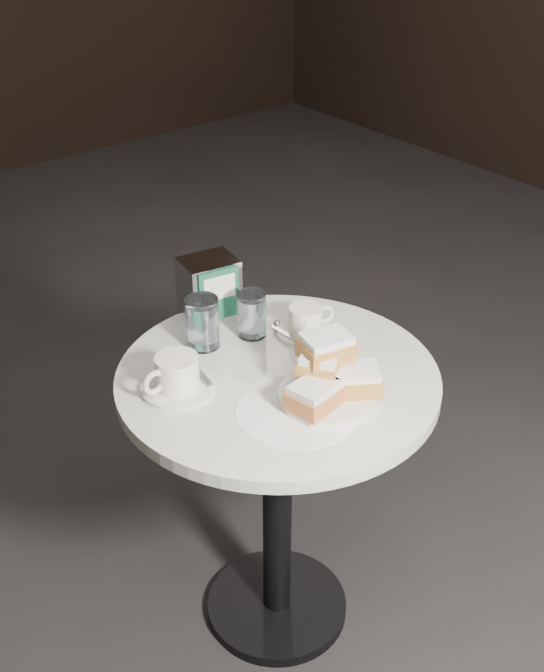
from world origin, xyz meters
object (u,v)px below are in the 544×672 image
(cafe_table, at_px, (278,445))
(napkin_dispenser, at_px, (209,288))
(coffee_cup_right, at_px, (306,322))
(beignet_plate, at_px, (329,378))
(water_glass_right, at_px, (252,315))
(water_glass_left, at_px, (203,323))
(coffee_cup_left, at_px, (177,376))

(cafe_table, relative_size, napkin_dispenser, 5.06)
(coffee_cup_right, relative_size, napkin_dispenser, 1.10)
(beignet_plate, distance_m, water_glass_right, 0.30)
(napkin_dispenser, bearing_deg, water_glass_left, -122.62)
(coffee_cup_left, bearing_deg, cafe_table, -26.20)
(water_glass_right, bearing_deg, beignet_plate, -95.53)
(beignet_plate, distance_m, napkin_dispenser, 0.43)
(water_glass_right, relative_size, napkin_dispenser, 0.73)
(coffee_cup_left, xyz_separation_m, water_glass_right, (0.26, 0.08, 0.02))
(coffee_cup_right, height_order, napkin_dispenser, napkin_dispenser)
(coffee_cup_right, bearing_deg, napkin_dispenser, 134.93)
(cafe_table, xyz_separation_m, water_glass_left, (-0.06, 0.19, 0.26))
(cafe_table, distance_m, water_glass_left, 0.33)
(coffee_cup_right, relative_size, water_glass_left, 1.34)
(cafe_table, xyz_separation_m, beignet_plate, (0.03, -0.13, 0.25))
(coffee_cup_right, xyz_separation_m, water_glass_right, (-0.10, 0.07, 0.02))
(beignet_plate, height_order, napkin_dispenser, napkin_dispenser)
(water_glass_right, bearing_deg, water_glass_left, 164.78)
(cafe_table, height_order, beignet_plate, beignet_plate)
(water_glass_right, bearing_deg, napkin_dispenser, 99.57)
(beignet_plate, relative_size, water_glass_right, 2.15)
(coffee_cup_right, distance_m, napkin_dispenser, 0.25)
(beignet_plate, distance_m, coffee_cup_left, 0.31)
(beignet_plate, height_order, water_glass_right, beignet_plate)
(water_glass_left, bearing_deg, water_glass_right, -15.22)
(coffee_cup_right, xyz_separation_m, water_glass_left, (-0.21, 0.11, 0.03))
(cafe_table, bearing_deg, coffee_cup_right, 29.57)
(coffee_cup_left, height_order, water_glass_left, water_glass_left)
(water_glass_left, relative_size, water_glass_right, 1.12)
(cafe_table, distance_m, coffee_cup_right, 0.29)
(water_glass_right, xyz_separation_m, napkin_dispenser, (-0.02, 0.13, 0.02))
(beignet_plate, height_order, coffee_cup_right, beignet_plate)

